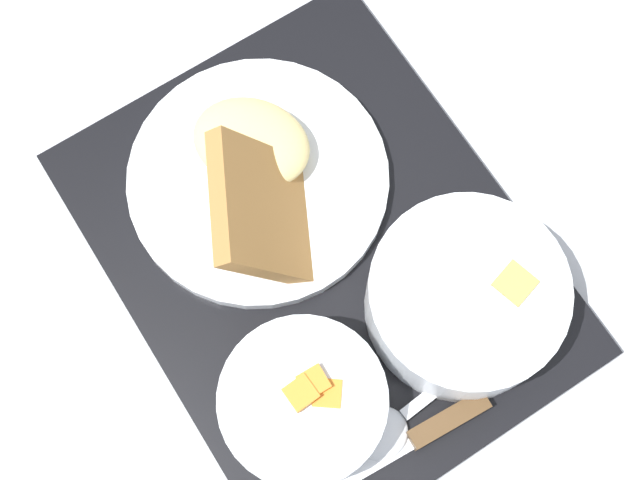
% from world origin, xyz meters
% --- Properties ---
extents(ground_plane, '(4.00, 4.00, 0.00)m').
position_xyz_m(ground_plane, '(0.00, 0.00, 0.00)').
color(ground_plane, silver).
extents(serving_tray, '(0.42, 0.35, 0.02)m').
position_xyz_m(serving_tray, '(0.00, 0.00, 0.01)').
color(serving_tray, black).
rests_on(serving_tray, ground_plane).
extents(bowl_salad, '(0.12, 0.12, 0.06)m').
position_xyz_m(bowl_salad, '(-0.08, 0.09, 0.05)').
color(bowl_salad, silver).
rests_on(bowl_salad, serving_tray).
extents(bowl_soup, '(0.14, 0.14, 0.06)m').
position_xyz_m(bowl_soup, '(-0.10, -0.05, 0.05)').
color(bowl_soup, silver).
rests_on(bowl_soup, serving_tray).
extents(plate_main, '(0.21, 0.21, 0.09)m').
position_xyz_m(plate_main, '(0.07, -0.00, 0.03)').
color(plate_main, silver).
rests_on(plate_main, serving_tray).
extents(knife, '(0.05, 0.17, 0.01)m').
position_xyz_m(knife, '(-0.16, 0.03, 0.02)').
color(knife, silver).
rests_on(knife, serving_tray).
extents(spoon, '(0.04, 0.15, 0.01)m').
position_xyz_m(spoon, '(-0.14, 0.03, 0.02)').
color(spoon, silver).
rests_on(spoon, serving_tray).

